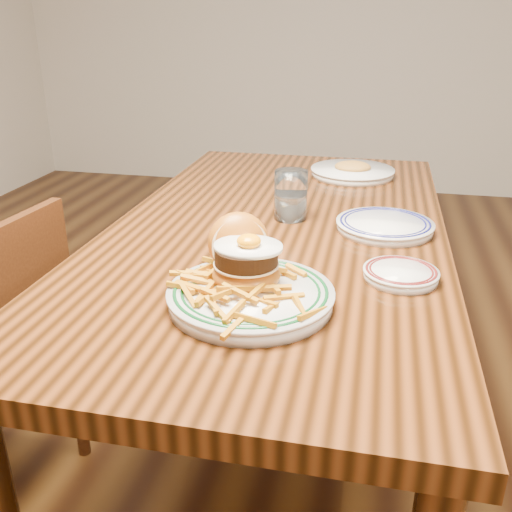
% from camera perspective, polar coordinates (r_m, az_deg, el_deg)
% --- Properties ---
extents(floor, '(6.00, 6.00, 0.00)m').
position_cam_1_polar(floor, '(1.88, 1.82, -18.94)').
color(floor, black).
rests_on(floor, ground).
extents(table, '(0.85, 1.60, 0.75)m').
position_cam_1_polar(table, '(1.52, 2.14, -0.03)').
color(table, black).
rests_on(table, floor).
extents(main_plate, '(0.32, 0.33, 0.15)m').
position_cam_1_polar(main_plate, '(1.08, -0.75, -2.46)').
color(main_plate, silver).
rests_on(main_plate, table).
extents(side_plate, '(0.15, 0.15, 0.02)m').
position_cam_1_polar(side_plate, '(1.21, 14.28, -1.69)').
color(side_plate, silver).
rests_on(side_plate, table).
extents(rear_plate, '(0.24, 0.24, 0.03)m').
position_cam_1_polar(rear_plate, '(1.48, 12.75, 3.04)').
color(rear_plate, silver).
rests_on(rear_plate, table).
extents(water_glass, '(0.09, 0.09, 0.13)m').
position_cam_1_polar(water_glass, '(1.52, 3.49, 5.81)').
color(water_glass, white).
rests_on(water_glass, table).
extents(far_plate, '(0.28, 0.28, 0.05)m').
position_cam_1_polar(far_plate, '(1.97, 9.62, 8.36)').
color(far_plate, silver).
rests_on(far_plate, table).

